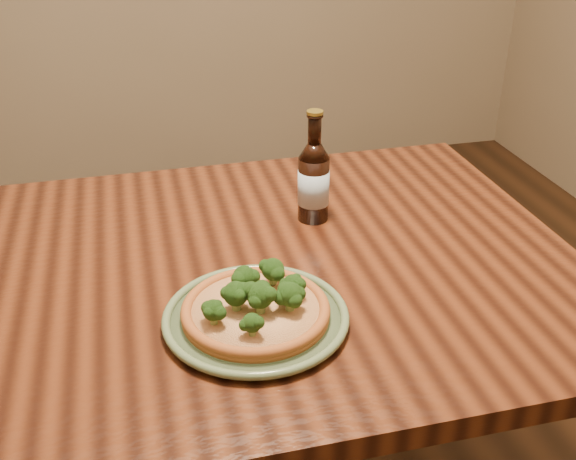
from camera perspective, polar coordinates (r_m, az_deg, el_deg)
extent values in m
cube|color=#4C2210|center=(1.22, -12.57, -4.61)|extent=(1.60, 0.90, 0.04)
cylinder|color=#4C2210|center=(1.88, 10.85, -4.95)|extent=(0.07, 0.07, 0.71)
cylinder|color=#5F734F|center=(1.07, -2.73, -7.59)|extent=(0.27, 0.27, 0.01)
torus|color=#5F734F|center=(1.06, -2.74, -7.28)|extent=(0.29, 0.29, 0.01)
torus|color=#5F734F|center=(1.06, -2.74, -7.33)|extent=(0.23, 0.23, 0.01)
cylinder|color=#A65825|center=(1.06, -2.75, -7.06)|extent=(0.23, 0.23, 0.01)
torus|color=#A65825|center=(1.05, -2.76, -6.71)|extent=(0.23, 0.23, 0.02)
cylinder|color=beige|center=(1.05, -2.76, -6.71)|extent=(0.20, 0.20, 0.01)
sphere|color=#2E5A1C|center=(1.02, -2.37, -5.53)|extent=(0.06, 0.06, 0.04)
sphere|color=#2E5A1C|center=(1.07, -3.72, -3.99)|extent=(0.04, 0.04, 0.04)
sphere|color=#2E5A1C|center=(0.98, -3.06, -7.85)|extent=(0.04, 0.04, 0.03)
sphere|color=#2E5A1C|center=(1.06, 0.37, -4.63)|extent=(0.04, 0.04, 0.03)
sphere|color=#2E5A1C|center=(1.09, -1.29, -3.35)|extent=(0.05, 0.05, 0.04)
sphere|color=#2E5A1C|center=(1.03, 0.16, -5.47)|extent=(0.04, 0.04, 0.04)
sphere|color=#2E5A1C|center=(1.01, -6.35, -6.76)|extent=(0.05, 0.05, 0.03)
sphere|color=#2E5A1C|center=(1.03, -4.44, -5.40)|extent=(0.04, 0.04, 0.04)
cylinder|color=black|center=(1.33, 2.17, 3.50)|extent=(0.06, 0.06, 0.13)
cone|color=black|center=(1.30, 2.23, 6.73)|extent=(0.06, 0.06, 0.03)
cylinder|color=black|center=(1.29, 2.27, 8.56)|extent=(0.03, 0.03, 0.06)
torus|color=black|center=(1.28, 2.29, 9.63)|extent=(0.03, 0.03, 0.00)
cylinder|color=#A58C33|center=(1.28, 2.30, 9.93)|extent=(0.03, 0.03, 0.01)
cylinder|color=silver|center=(1.33, 2.17, 3.67)|extent=(0.06, 0.06, 0.07)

